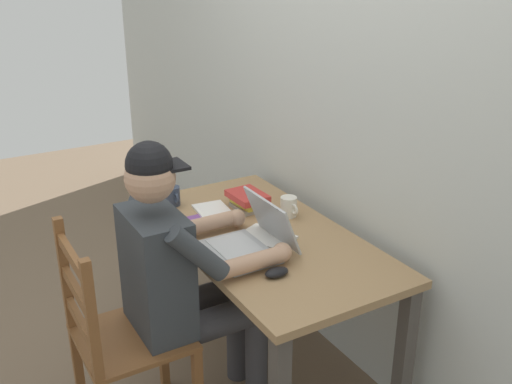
{
  "coord_description": "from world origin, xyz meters",
  "views": [
    {
      "loc": [
        2.01,
        -1.21,
        1.88
      ],
      "look_at": [
        0.02,
        -0.05,
        0.95
      ],
      "focal_mm": 41.33,
      "sensor_mm": 36.0,
      "label": 1
    }
  ],
  "objects_px": {
    "coffee_mug_white": "(289,207)",
    "book_stack_main": "(248,200)",
    "seated_person": "(182,272)",
    "laptop": "(252,239)",
    "desk": "(263,254)",
    "coffee_mug_dark": "(173,196)",
    "computer_mouse": "(277,272)",
    "landscape_photo_print": "(196,221)",
    "wooden_chair": "(119,340)"
  },
  "relations": [
    {
      "from": "coffee_mug_white",
      "to": "book_stack_main",
      "type": "xyz_separation_m",
      "value": [
        -0.18,
        -0.12,
        -0.0
      ]
    },
    {
      "from": "seated_person",
      "to": "laptop",
      "type": "distance_m",
      "value": 0.32
    },
    {
      "from": "desk",
      "to": "coffee_mug_dark",
      "type": "bearing_deg",
      "value": -156.46
    },
    {
      "from": "coffee_mug_white",
      "to": "laptop",
      "type": "bearing_deg",
      "value": -56.67
    },
    {
      "from": "seated_person",
      "to": "coffee_mug_dark",
      "type": "bearing_deg",
      "value": 160.35
    },
    {
      "from": "laptop",
      "to": "computer_mouse",
      "type": "bearing_deg",
      "value": -6.68
    },
    {
      "from": "desk",
      "to": "landscape_photo_print",
      "type": "xyz_separation_m",
      "value": [
        -0.27,
        -0.2,
        0.1
      ]
    },
    {
      "from": "laptop",
      "to": "landscape_photo_print",
      "type": "xyz_separation_m",
      "value": [
        -0.38,
        -0.08,
        -0.05
      ]
    },
    {
      "from": "coffee_mug_dark",
      "to": "landscape_photo_print",
      "type": "bearing_deg",
      "value": 4.51
    },
    {
      "from": "seated_person",
      "to": "coffee_mug_white",
      "type": "bearing_deg",
      "value": 106.09
    },
    {
      "from": "laptop",
      "to": "landscape_photo_print",
      "type": "distance_m",
      "value": 0.39
    },
    {
      "from": "wooden_chair",
      "to": "coffee_mug_white",
      "type": "distance_m",
      "value": 0.98
    },
    {
      "from": "desk",
      "to": "coffee_mug_dark",
      "type": "relative_size",
      "value": 12.1
    },
    {
      "from": "wooden_chair",
      "to": "landscape_photo_print",
      "type": "bearing_deg",
      "value": 124.74
    },
    {
      "from": "coffee_mug_dark",
      "to": "desk",
      "type": "bearing_deg",
      "value": 23.54
    },
    {
      "from": "computer_mouse",
      "to": "book_stack_main",
      "type": "bearing_deg",
      "value": 160.23
    },
    {
      "from": "laptop",
      "to": "coffee_mug_dark",
      "type": "distance_m",
      "value": 0.62
    },
    {
      "from": "laptop",
      "to": "coffee_mug_dark",
      "type": "xyz_separation_m",
      "value": [
        -0.61,
        -0.1,
        -0.0
      ]
    },
    {
      "from": "coffee_mug_white",
      "to": "landscape_photo_print",
      "type": "bearing_deg",
      "value": -112.79
    },
    {
      "from": "desk",
      "to": "laptop",
      "type": "distance_m",
      "value": 0.22
    },
    {
      "from": "computer_mouse",
      "to": "coffee_mug_white",
      "type": "relative_size",
      "value": 0.87
    },
    {
      "from": "laptop",
      "to": "book_stack_main",
      "type": "bearing_deg",
      "value": 153.07
    },
    {
      "from": "book_stack_main",
      "to": "coffee_mug_white",
      "type": "bearing_deg",
      "value": 34.95
    },
    {
      "from": "desk",
      "to": "computer_mouse",
      "type": "relative_size",
      "value": 13.4
    },
    {
      "from": "computer_mouse",
      "to": "wooden_chair",
      "type": "bearing_deg",
      "value": -115.24
    },
    {
      "from": "wooden_chair",
      "to": "computer_mouse",
      "type": "distance_m",
      "value": 0.68
    },
    {
      "from": "desk",
      "to": "wooden_chair",
      "type": "bearing_deg",
      "value": -83.79
    },
    {
      "from": "wooden_chair",
      "to": "laptop",
      "type": "bearing_deg",
      "value": 87.2
    },
    {
      "from": "seated_person",
      "to": "book_stack_main",
      "type": "relative_size",
      "value": 6.26
    },
    {
      "from": "coffee_mug_dark",
      "to": "landscape_photo_print",
      "type": "height_order",
      "value": "coffee_mug_dark"
    },
    {
      "from": "wooden_chair",
      "to": "landscape_photo_print",
      "type": "distance_m",
      "value": 0.67
    },
    {
      "from": "coffee_mug_white",
      "to": "book_stack_main",
      "type": "height_order",
      "value": "coffee_mug_white"
    },
    {
      "from": "desk",
      "to": "landscape_photo_print",
      "type": "height_order",
      "value": "landscape_photo_print"
    },
    {
      "from": "desk",
      "to": "landscape_photo_print",
      "type": "relative_size",
      "value": 10.31
    },
    {
      "from": "wooden_chair",
      "to": "computer_mouse",
      "type": "relative_size",
      "value": 9.56
    },
    {
      "from": "book_stack_main",
      "to": "seated_person",
      "type": "bearing_deg",
      "value": -54.71
    },
    {
      "from": "coffee_mug_white",
      "to": "landscape_photo_print",
      "type": "distance_m",
      "value": 0.44
    },
    {
      "from": "coffee_mug_white",
      "to": "computer_mouse",
      "type": "bearing_deg",
      "value": -37.86
    },
    {
      "from": "computer_mouse",
      "to": "desk",
      "type": "bearing_deg",
      "value": 157.22
    },
    {
      "from": "landscape_photo_print",
      "to": "seated_person",
      "type": "bearing_deg",
      "value": -32.45
    },
    {
      "from": "landscape_photo_print",
      "to": "coffee_mug_dark",
      "type": "bearing_deg",
      "value": -175.33
    },
    {
      "from": "coffee_mug_white",
      "to": "book_stack_main",
      "type": "bearing_deg",
      "value": -145.05
    },
    {
      "from": "book_stack_main",
      "to": "landscape_photo_print",
      "type": "xyz_separation_m",
      "value": [
        0.01,
        -0.28,
        -0.05
      ]
    },
    {
      "from": "seated_person",
      "to": "wooden_chair",
      "type": "height_order",
      "value": "seated_person"
    },
    {
      "from": "seated_person",
      "to": "laptop",
      "type": "xyz_separation_m",
      "value": [
        0.03,
        0.31,
        0.08
      ]
    },
    {
      "from": "computer_mouse",
      "to": "coffee_mug_white",
      "type": "height_order",
      "value": "coffee_mug_white"
    },
    {
      "from": "seated_person",
      "to": "landscape_photo_print",
      "type": "distance_m",
      "value": 0.42
    },
    {
      "from": "seated_person",
      "to": "wooden_chair",
      "type": "bearing_deg",
      "value": -90.0
    },
    {
      "from": "seated_person",
      "to": "coffee_mug_white",
      "type": "relative_size",
      "value": 10.93
    },
    {
      "from": "desk",
      "to": "seated_person",
      "type": "relative_size",
      "value": 1.06
    }
  ]
}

